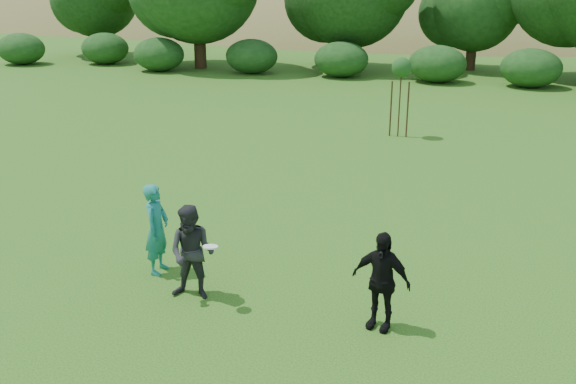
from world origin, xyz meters
name	(u,v)px	position (x,y,z in m)	size (l,w,h in m)	color
ground	(240,299)	(0.00, 0.00, 0.00)	(120.00, 120.00, 0.00)	#19470C
player_teal	(157,229)	(-1.97, 0.62, 0.92)	(0.67, 0.44, 1.84)	#1A786C
player_grey	(192,253)	(-0.85, -0.15, 0.89)	(0.87, 0.68, 1.79)	#262729
player_black	(381,281)	(2.59, -0.20, 0.87)	(1.02, 0.42, 1.74)	black
frisbee	(210,247)	(-0.38, -0.39, 1.17)	(0.27, 0.27, 0.06)	white
sapling	(401,70)	(1.08, 13.16, 2.42)	(0.70, 0.70, 2.85)	#362515
hillside	(441,125)	(-0.56, 68.45, -11.97)	(150.00, 72.00, 52.00)	olive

